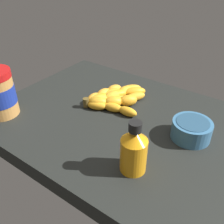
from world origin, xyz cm
name	(u,v)px	position (x,y,z in cm)	size (l,w,h in cm)	color
ground_plane	(117,124)	(0.00, 0.00, -2.48)	(77.95, 58.77, 4.96)	black
banana_bunch	(113,97)	(6.39, -6.82, 1.67)	(18.51, 21.62, 3.74)	gold
honey_bottle	(134,150)	(-15.32, 15.65, 6.01)	(6.29, 6.29, 13.72)	orange
small_bowl	(191,129)	(-22.15, -3.70, 2.75)	(10.84, 10.84, 5.34)	teal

